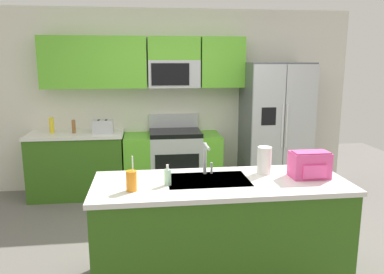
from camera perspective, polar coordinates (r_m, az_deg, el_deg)
ground_plane at (r=3.98m, az=0.50°, el=-16.77°), size 9.00×9.00×0.00m
kitchen_wall_unit at (r=5.58m, az=-3.85°, el=7.26°), size 5.20×0.43×2.60m
back_counter at (r=5.55m, az=-16.82°, el=-3.97°), size 1.29×0.63×0.90m
range_oven at (r=5.48m, az=-2.91°, el=-3.74°), size 1.36×0.61×1.10m
refrigerator at (r=5.61m, az=12.34°, el=1.40°), size 0.90×0.76×1.85m
island_counter at (r=3.35m, az=4.22°, el=-13.87°), size 2.11×0.81×0.90m
toaster at (r=5.33m, az=-13.27°, el=1.54°), size 0.28×0.16×0.18m
pepper_mill at (r=5.43m, az=-17.35°, el=1.51°), size 0.05×0.05×0.18m
bottle_yellow at (r=5.52m, az=-20.34°, el=1.66°), size 0.06×0.06×0.22m
sink_faucet at (r=3.30m, az=2.13°, el=-2.88°), size 0.08×0.21×0.28m
drink_cup_orange at (r=2.96m, az=-9.07°, el=-6.51°), size 0.08×0.08×0.28m
soap_dispenser at (r=3.06m, az=-3.69°, el=-6.00°), size 0.06×0.06×0.17m
paper_towel_roll at (r=3.41m, az=10.80°, el=-3.45°), size 0.12×0.12×0.24m
backpack at (r=3.39m, az=17.27°, el=-3.91°), size 0.32×0.22×0.23m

